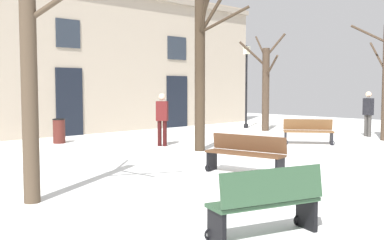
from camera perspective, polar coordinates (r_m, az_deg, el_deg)
ground_plane at (r=12.24m, az=5.88°, el=-5.22°), size 35.83×35.83×0.00m
building_facade at (r=19.35m, az=-15.50°, el=7.74°), size 22.39×0.60×6.38m
tree_center at (r=14.17m, az=1.13°, el=7.91°), size 1.78×1.82×5.47m
tree_left_of_center at (r=20.90m, az=9.14°, el=4.27°), size 1.52×1.87×4.37m
tree_near_facade at (r=8.22m, az=-19.51°, el=8.29°), size 1.74×2.52×5.01m
streetlamp at (r=22.16m, az=6.79°, el=5.25°), size 0.30×0.30×3.97m
litter_bin at (r=16.79m, az=-16.22°, el=-1.31°), size 0.45×0.45×0.87m
bench_by_litter_bin at (r=6.20m, az=9.30°, el=-10.03°), size 1.64×0.93×0.95m
bench_back_to_back_right at (r=16.38m, az=14.27°, el=-1.37°), size 1.42×1.61×0.87m
bench_near_center_tree at (r=10.50m, az=6.68°, el=-4.13°), size 0.79×1.94×0.89m
person_by_shop_door at (r=15.34m, az=-3.74°, el=0.42°), size 0.40×0.44×1.77m
person_crossing_plaza at (r=19.52m, az=21.08°, el=1.02°), size 0.32×0.43×1.80m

